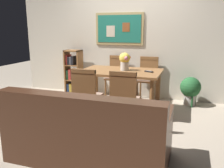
# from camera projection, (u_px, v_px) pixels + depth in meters

# --- Properties ---
(ground_plane) EXTENTS (12.00, 12.00, 0.00)m
(ground_plane) POSITION_uv_depth(u_px,v_px,m) (109.00, 117.00, 4.11)
(ground_plane) COLOR tan
(wall_back_with_painting) EXTENTS (5.20, 0.14, 2.60)m
(wall_back_with_painting) POSITION_uv_depth(u_px,v_px,m) (131.00, 37.00, 5.17)
(wall_back_with_painting) COLOR beige
(wall_back_with_painting) RESTS_ON ground_plane
(dining_table) EXTENTS (1.42, 0.93, 0.75)m
(dining_table) POSITION_uv_depth(u_px,v_px,m) (121.00, 76.00, 4.30)
(dining_table) COLOR brown
(dining_table) RESTS_ON ground_plane
(dining_chair_far_left) EXTENTS (0.40, 0.41, 0.91)m
(dining_chair_far_left) POSITION_uv_depth(u_px,v_px,m) (117.00, 73.00, 5.19)
(dining_chair_far_left) COLOR brown
(dining_chair_far_left) RESTS_ON ground_plane
(dining_chair_near_left) EXTENTS (0.40, 0.41, 0.91)m
(dining_chair_near_left) POSITION_uv_depth(u_px,v_px,m) (87.00, 92.00, 3.64)
(dining_chair_near_left) COLOR brown
(dining_chair_near_left) RESTS_ON ground_plane
(dining_chair_far_right) EXTENTS (0.40, 0.41, 0.91)m
(dining_chair_far_right) POSITION_uv_depth(u_px,v_px,m) (148.00, 75.00, 4.99)
(dining_chair_far_right) COLOR brown
(dining_chair_far_right) RESTS_ON ground_plane
(dining_chair_near_right) EXTENTS (0.40, 0.41, 0.91)m
(dining_chair_near_right) POSITION_uv_depth(u_px,v_px,m) (125.00, 96.00, 3.44)
(dining_chair_near_right) COLOR brown
(dining_chair_near_right) RESTS_ON ground_plane
(leather_couch) EXTENTS (1.80, 0.84, 0.84)m
(leather_couch) POSITION_uv_depth(u_px,v_px,m) (87.00, 135.00, 2.72)
(leather_couch) COLOR #472819
(leather_couch) RESTS_ON ground_plane
(bookshelf) EXTENTS (0.36, 0.28, 1.01)m
(bookshelf) POSITION_uv_depth(u_px,v_px,m) (73.00, 74.00, 5.49)
(bookshelf) COLOR brown
(bookshelf) RESTS_ON ground_plane
(potted_ivy) EXTENTS (0.40, 0.40, 0.63)m
(potted_ivy) POSITION_uv_depth(u_px,v_px,m) (190.00, 89.00, 4.67)
(potted_ivy) COLOR #B2ADA3
(potted_ivy) RESTS_ON ground_plane
(flower_vase) EXTENTS (0.20, 0.21, 0.32)m
(flower_vase) POSITION_uv_depth(u_px,v_px,m) (125.00, 60.00, 4.26)
(flower_vase) COLOR beige
(flower_vase) RESTS_ON dining_table
(tv_remote) EXTENTS (0.16, 0.10, 0.02)m
(tv_remote) POSITION_uv_depth(u_px,v_px,m) (149.00, 71.00, 4.13)
(tv_remote) COLOR black
(tv_remote) RESTS_ON dining_table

